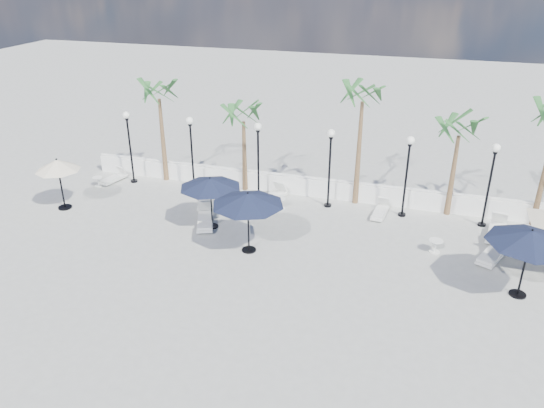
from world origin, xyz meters
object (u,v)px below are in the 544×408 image
(lounger_5, at_px, (493,253))
(lounger_7, at_px, (496,231))
(lounger_2, at_px, (271,197))
(lounger_4, at_px, (380,211))
(lounger_0, at_px, (205,219))
(lounger_3, at_px, (206,200))
(parasol_navy_mid, at_px, (248,199))
(lounger_1, at_px, (114,178))
(parasol_navy_right, at_px, (531,237))
(parasol_cream_small, at_px, (57,166))
(parasol_navy_left, at_px, (210,183))

(lounger_5, distance_m, lounger_7, 2.04)
(lounger_2, distance_m, lounger_4, 5.28)
(lounger_0, relative_size, lounger_4, 1.25)
(lounger_0, bearing_deg, lounger_3, 91.13)
(lounger_0, height_order, lounger_3, lounger_0)
(parasol_navy_mid, bearing_deg, lounger_3, 134.10)
(lounger_2, bearing_deg, lounger_0, -106.54)
(lounger_0, relative_size, lounger_1, 1.26)
(lounger_5, distance_m, parasol_navy_right, 3.23)
(lounger_3, bearing_deg, parasol_navy_right, -32.17)
(parasol_cream_small, bearing_deg, lounger_5, 2.67)
(lounger_0, xyz_separation_m, lounger_5, (12.13, 0.55, -0.01))
(parasol_cream_small, bearing_deg, parasol_navy_mid, -7.45)
(lounger_2, height_order, parasol_navy_right, parasol_navy_right)
(lounger_5, bearing_deg, parasol_navy_left, -152.93)
(lounger_0, distance_m, lounger_5, 12.14)
(lounger_7, distance_m, parasol_cream_small, 19.83)
(parasol_navy_left, bearing_deg, lounger_4, 25.24)
(lounger_1, distance_m, parasol_navy_right, 20.24)
(lounger_4, bearing_deg, lounger_1, -174.25)
(lounger_7, height_order, parasol_navy_mid, parasol_navy_mid)
(lounger_4, relative_size, parasol_navy_mid, 0.60)
(lounger_1, distance_m, parasol_navy_left, 8.03)
(lounger_4, xyz_separation_m, lounger_7, (4.99, -0.63, 0.05))
(parasol_cream_small, bearing_deg, lounger_4, 13.75)
(lounger_3, distance_m, parasol_navy_right, 14.28)
(lounger_0, relative_size, lounger_3, 1.11)
(lounger_0, distance_m, lounger_4, 8.07)
(parasol_cream_small, bearing_deg, lounger_2, 21.03)
(lounger_1, xyz_separation_m, lounger_5, (18.80, -2.66, 0.05))
(lounger_2, relative_size, parasol_cream_small, 0.83)
(lounger_7, bearing_deg, parasol_cream_small, -161.32)
(lounger_7, bearing_deg, lounger_1, -171.73)
(parasol_navy_left, bearing_deg, lounger_3, 120.49)
(lounger_2, relative_size, parasol_navy_mid, 0.72)
(lounger_3, xyz_separation_m, parasol_navy_right, (13.62, -3.76, 2.10))
(lounger_0, bearing_deg, parasol_navy_mid, -53.18)
(lounger_1, height_order, lounger_7, lounger_7)
(lounger_1, height_order, lounger_3, lounger_3)
(lounger_5, bearing_deg, parasol_cream_small, -153.44)
(parasol_navy_mid, xyz_separation_m, parasol_cream_small, (-9.75, 1.28, -0.15))
(lounger_7, bearing_deg, lounger_2, -173.37)
(lounger_3, relative_size, parasol_navy_right, 0.67)
(lounger_7, distance_m, parasol_navy_right, 4.88)
(lounger_0, height_order, parasol_navy_left, parasol_navy_left)
(lounger_2, distance_m, parasol_navy_right, 11.99)
(lounger_1, distance_m, lounger_3, 6.00)
(lounger_2, relative_size, lounger_7, 0.97)
(lounger_2, height_order, parasol_navy_left, parasol_navy_left)
(lounger_1, bearing_deg, lounger_3, 1.28)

